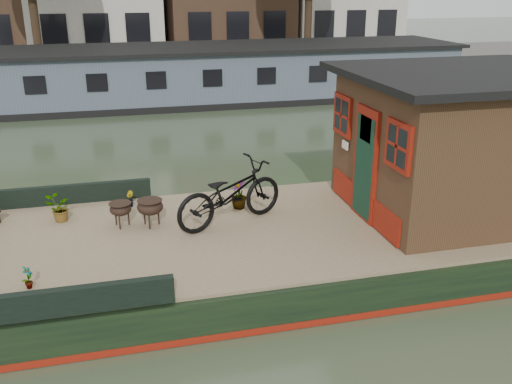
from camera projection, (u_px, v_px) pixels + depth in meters
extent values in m
plane|color=#2F3D27|center=(337.00, 254.00, 9.88)|extent=(120.00, 120.00, 0.00)
cube|color=black|center=(338.00, 238.00, 9.78)|extent=(12.00, 4.00, 0.60)
cube|color=maroon|center=(337.00, 251.00, 9.86)|extent=(12.02, 4.02, 0.10)
cube|color=#877653|center=(339.00, 221.00, 9.66)|extent=(11.80, 3.80, 0.05)
cube|color=black|center=(66.00, 194.00, 10.30)|extent=(3.00, 0.12, 0.35)
cube|color=black|center=(48.00, 304.00, 6.81)|extent=(3.00, 0.12, 0.35)
cube|color=#302112|center=(462.00, 145.00, 9.76)|extent=(3.50, 3.00, 2.30)
cube|color=black|center=(471.00, 74.00, 9.34)|extent=(4.00, 3.50, 0.12)
cube|color=maroon|center=(365.00, 164.00, 9.42)|extent=(0.06, 0.80, 1.90)
cube|color=black|center=(364.00, 167.00, 9.43)|extent=(0.04, 0.64, 1.70)
cube|color=maroon|center=(399.00, 146.00, 8.26)|extent=(0.06, 0.72, 0.72)
cube|color=maroon|center=(343.00, 115.00, 10.17)|extent=(0.06, 0.72, 0.72)
imported|color=black|center=(230.00, 193.00, 9.34)|extent=(2.12, 1.41, 1.05)
imported|color=brown|center=(130.00, 199.00, 10.17)|extent=(0.16, 0.18, 0.29)
imported|color=maroon|center=(59.00, 209.00, 9.51)|extent=(0.50, 0.46, 0.45)
imported|color=#9E502B|center=(239.00, 195.00, 10.06)|extent=(0.33, 0.33, 0.50)
imported|color=#A55A30|center=(28.00, 278.00, 7.43)|extent=(0.16, 0.20, 0.33)
cube|color=#485260|center=(204.00, 75.00, 22.26)|extent=(20.00, 4.00, 2.00)
cube|color=black|center=(203.00, 48.00, 21.89)|extent=(20.40, 4.40, 0.12)
cube|color=black|center=(204.00, 97.00, 22.56)|extent=(20.00, 4.05, 0.24)
cube|color=#47443F|center=(183.00, 67.00, 28.35)|extent=(60.00, 6.00, 0.90)
cylinder|color=#332316|center=(35.00, 19.00, 24.63)|extent=(0.36, 0.36, 4.00)
cylinder|color=#332316|center=(308.00, 15.00, 27.53)|extent=(0.36, 0.36, 4.00)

